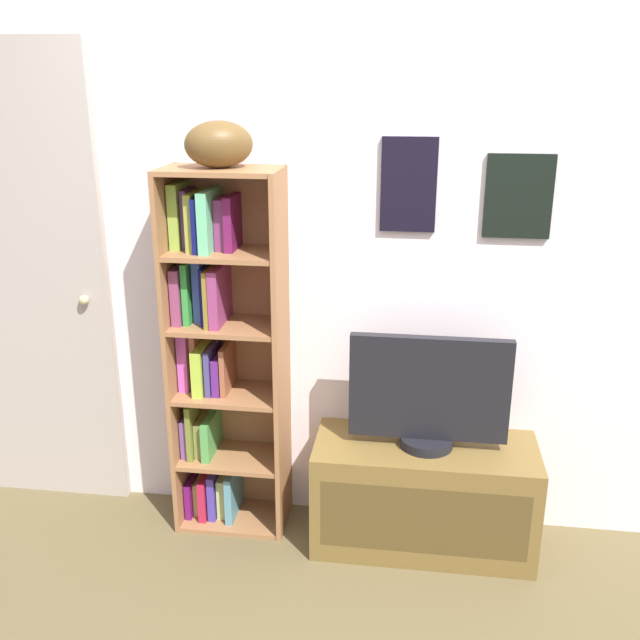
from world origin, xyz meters
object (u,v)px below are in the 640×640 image
Objects in this scene: bookshelf at (218,352)px; television at (429,394)px; football at (219,144)px; tv_stand at (423,495)px; door at (20,286)px.

bookshelf is 0.91m from television.
football is 1.67m from tv_stand.
football reaches higher than television.
football reaches higher than bookshelf.
bookshelf is 0.96m from door.
television is 0.31× the size of door.
tv_stand is 2.00m from door.
door reaches higher than football.
television is at bearing 90.00° from tv_stand.
football is at bearing -29.24° from bookshelf.
tv_stand is at bearing -90.00° from television.
door is (-0.98, 0.12, -0.64)m from football.
television is (0.85, -0.06, -0.97)m from football.
tv_stand is 1.43× the size of television.
bookshelf is 0.76× the size of door.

